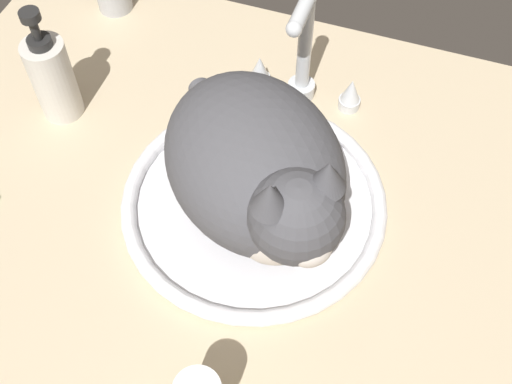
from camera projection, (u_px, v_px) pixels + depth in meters
The scene contains 5 objects.
countertop at pixel (254, 212), 85.78cm from camera, with size 104.99×75.24×3.00cm, color #CCB793.
sink_basin at pixel (256, 206), 83.52cm from camera, with size 34.88×34.88×2.02cm.
faucet at pixel (305, 63), 89.48cm from camera, with size 17.11×9.33×19.00cm.
cat at pixel (262, 174), 74.83cm from camera, with size 33.21×33.49×19.23cm.
soap_pump_bottle at pixel (52, 77), 88.49cm from camera, with size 5.90×5.90×18.13cm.
Camera 1 is at (15.51, -43.56, 73.80)cm, focal length 44.84 mm.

